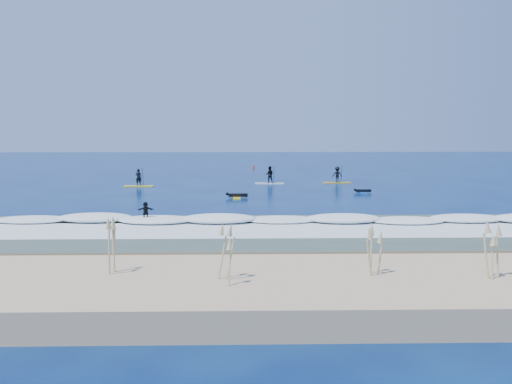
{
  "coord_description": "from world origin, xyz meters",
  "views": [
    {
      "loc": [
        -1.42,
        -46.11,
        6.27
      ],
      "look_at": [
        -0.36,
        0.96,
        0.6
      ],
      "focal_mm": 40.0,
      "sensor_mm": 36.0,
      "label": 1
    }
  ],
  "objects_px": {
    "sup_paddler_right": "(337,176)",
    "prone_paddler_far": "(362,191)",
    "sup_paddler_left": "(139,180)",
    "wave_surfer": "(146,212)",
    "sup_paddler_center": "(269,176)",
    "prone_paddler_near": "(237,196)",
    "marker_buoy": "(253,167)"
  },
  "relations": [
    {
      "from": "sup_paddler_center",
      "to": "prone_paddler_far",
      "type": "xyz_separation_m",
      "value": [
        8.08,
        -8.02,
        -0.66
      ]
    },
    {
      "from": "sup_paddler_right",
      "to": "marker_buoy",
      "type": "bearing_deg",
      "value": 112.59
    },
    {
      "from": "sup_paddler_left",
      "to": "prone_paddler_far",
      "type": "relative_size",
      "value": 1.47
    },
    {
      "from": "prone_paddler_far",
      "to": "marker_buoy",
      "type": "height_order",
      "value": "marker_buoy"
    },
    {
      "from": "prone_paddler_near",
      "to": "prone_paddler_far",
      "type": "bearing_deg",
      "value": -76.03
    },
    {
      "from": "sup_paddler_left",
      "to": "prone_paddler_far",
      "type": "height_order",
      "value": "sup_paddler_left"
    },
    {
      "from": "sup_paddler_right",
      "to": "wave_surfer",
      "type": "bearing_deg",
      "value": -125.48
    },
    {
      "from": "sup_paddler_left",
      "to": "sup_paddler_right",
      "type": "distance_m",
      "value": 20.58
    },
    {
      "from": "sup_paddler_right",
      "to": "prone_paddler_far",
      "type": "bearing_deg",
      "value": -85.64
    },
    {
      "from": "sup_paddler_left",
      "to": "sup_paddler_center",
      "type": "xyz_separation_m",
      "value": [
        13.19,
        2.31,
        0.16
      ]
    },
    {
      "from": "sup_paddler_left",
      "to": "wave_surfer",
      "type": "bearing_deg",
      "value": -75.87
    },
    {
      "from": "sup_paddler_left",
      "to": "wave_surfer",
      "type": "height_order",
      "value": "sup_paddler_left"
    },
    {
      "from": "sup_paddler_left",
      "to": "marker_buoy",
      "type": "xyz_separation_m",
      "value": [
        11.85,
        21.84,
        -0.36
      ]
    },
    {
      "from": "sup_paddler_left",
      "to": "wave_surfer",
      "type": "distance_m",
      "value": 21.53
    },
    {
      "from": "prone_paddler_near",
      "to": "prone_paddler_far",
      "type": "distance_m",
      "value": 11.8
    },
    {
      "from": "sup_paddler_right",
      "to": "prone_paddler_near",
      "type": "distance_m",
      "value": 15.75
    },
    {
      "from": "sup_paddler_right",
      "to": "prone_paddler_far",
      "type": "distance_m",
      "value": 8.66
    },
    {
      "from": "sup_paddler_right",
      "to": "prone_paddler_near",
      "type": "xyz_separation_m",
      "value": [
        -10.47,
        -11.75,
        -0.62
      ]
    },
    {
      "from": "prone_paddler_far",
      "to": "marker_buoy",
      "type": "relative_size",
      "value": 3.09
    },
    {
      "from": "sup_paddler_center",
      "to": "prone_paddler_near",
      "type": "relative_size",
      "value": 1.3
    },
    {
      "from": "prone_paddler_near",
      "to": "marker_buoy",
      "type": "xyz_separation_m",
      "value": [
        1.95,
        30.71,
        0.12
      ]
    },
    {
      "from": "prone_paddler_near",
      "to": "marker_buoy",
      "type": "distance_m",
      "value": 30.77
    },
    {
      "from": "sup_paddler_right",
      "to": "marker_buoy",
      "type": "distance_m",
      "value": 20.78
    },
    {
      "from": "sup_paddler_center",
      "to": "marker_buoy",
      "type": "xyz_separation_m",
      "value": [
        -1.33,
        19.53,
        -0.51
      ]
    },
    {
      "from": "sup_paddler_left",
      "to": "prone_paddler_far",
      "type": "bearing_deg",
      "value": -12.33
    },
    {
      "from": "sup_paddler_right",
      "to": "marker_buoy",
      "type": "relative_size",
      "value": 4.43
    },
    {
      "from": "sup_paddler_left",
      "to": "prone_paddler_far",
      "type": "distance_m",
      "value": 22.03
    },
    {
      "from": "sup_paddler_right",
      "to": "prone_paddler_far",
      "type": "relative_size",
      "value": 1.44
    },
    {
      "from": "sup_paddler_left",
      "to": "sup_paddler_center",
      "type": "height_order",
      "value": "sup_paddler_center"
    },
    {
      "from": "prone_paddler_far",
      "to": "wave_surfer",
      "type": "distance_m",
      "value": 22.94
    },
    {
      "from": "prone_paddler_far",
      "to": "wave_surfer",
      "type": "height_order",
      "value": "wave_surfer"
    },
    {
      "from": "sup_paddler_left",
      "to": "prone_paddler_far",
      "type": "xyz_separation_m",
      "value": [
        21.27,
        -5.7,
        -0.5
      ]
    }
  ]
}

